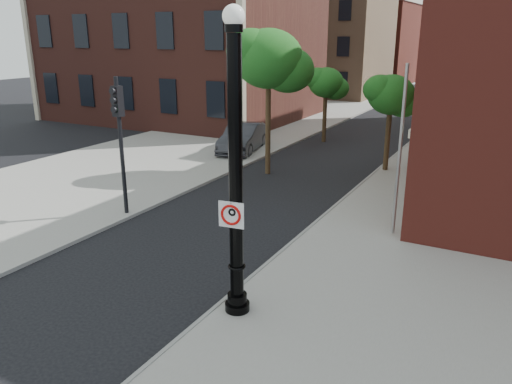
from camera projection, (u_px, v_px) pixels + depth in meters
The scene contains 16 objects.
ground at pixel (150, 290), 12.85m from camera, with size 120.00×120.00×0.00m, color black.
sidewalk_right at pixel (452, 210), 18.52m from camera, with size 8.00×60.00×0.12m, color gray.
sidewalk_left at pixel (223, 136), 32.00m from camera, with size 10.00×50.00×0.12m, color gray.
curb_edge at pixel (349, 194), 20.30m from camera, with size 0.10×60.00×0.14m, color gray.
victorian_building at pixel (183, 0), 37.56m from camera, with size 18.60×14.60×17.95m.
bg_building_tan_a at pixel (326, 37), 53.40m from camera, with size 12.00×12.00×12.00m, color #8A674B.
bg_building_red at pixel (364, 45), 65.46m from camera, with size 12.00×12.00×10.00m, color maroon.
lamppost at pixel (236, 186), 10.78m from camera, with size 0.58×0.58×6.86m.
no_parking_sign at pixel (231, 215), 10.82m from camera, with size 0.59×0.12×0.60m.
parked_car at pixel (243, 138), 27.76m from camera, with size 1.67×4.80×1.58m, color #29292D.
traffic_signal_left at pixel (119, 124), 17.10m from camera, with size 0.32×0.41×4.95m.
traffic_signal_right at pixel (426, 111), 17.53m from camera, with size 0.41×0.48×5.51m.
utility_pole at pixel (400, 154), 15.45m from camera, with size 0.11×0.11×5.48m, color #999999.
street_tree_a at pixel (270, 60), 22.08m from camera, with size 3.64×3.29×6.57m.
street_tree_b at pixel (327, 84), 29.58m from camera, with size 2.47×2.23×4.45m.
street_tree_c at pixel (392, 96), 22.81m from camera, with size 2.54×2.29×4.57m.
Camera 1 is at (7.84, -8.82, 6.29)m, focal length 35.00 mm.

